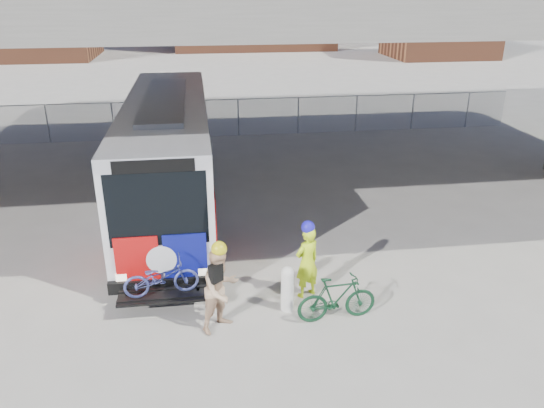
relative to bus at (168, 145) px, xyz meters
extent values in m
plane|color=#9E9991|center=(2.00, -3.45, -2.11)|extent=(160.00, 160.00, 0.00)
cube|color=silver|center=(0.00, -0.03, -0.16)|extent=(2.55, 12.00, 3.20)
cube|color=black|center=(0.00, 0.47, 0.48)|extent=(2.61, 11.00, 1.28)
cube|color=black|center=(0.00, -5.98, 0.22)|extent=(2.24, 0.12, 1.76)
cube|color=black|center=(0.00, -5.98, 1.25)|extent=(1.78, 0.12, 0.30)
cube|color=black|center=(0.00, -6.08, -1.66)|extent=(2.55, 0.20, 0.30)
cube|color=#B80E0E|center=(-0.55, -6.05, -1.01)|extent=(1.00, 0.08, 1.20)
cube|color=navy|center=(0.55, -6.05, -1.01)|extent=(1.00, 0.08, 1.20)
cylinder|color=silver|center=(0.00, -6.07, -1.01)|extent=(0.70, 0.06, 0.70)
cube|color=gray|center=(0.00, -0.03, 1.51)|extent=(1.28, 7.20, 0.14)
cube|color=black|center=(0.00, -6.58, -1.66)|extent=(2.00, 0.70, 0.06)
cylinder|color=black|center=(-1.16, -4.43, -1.61)|extent=(0.30, 1.00, 1.00)
cylinder|color=black|center=(1.15, -4.43, -1.61)|extent=(0.30, 1.00, 1.00)
cylinder|color=black|center=(-1.16, 4.17, -1.61)|extent=(0.30, 1.00, 1.00)
cylinder|color=black|center=(1.15, 4.17, -1.61)|extent=(0.30, 1.00, 1.00)
cube|color=#B80E0E|center=(-1.31, -3.83, -0.81)|extent=(0.06, 2.60, 1.70)
cube|color=navy|center=(-1.31, -2.23, -0.81)|extent=(0.06, 1.40, 1.70)
cube|color=#B80E0E|center=(1.30, -3.83, -0.81)|extent=(0.06, 2.60, 1.70)
cube|color=navy|center=(1.30, -2.23, -0.81)|extent=(0.06, 1.40, 1.70)
imported|color=#40498D|center=(0.00, -6.58, -1.19)|extent=(1.73, 0.80, 0.88)
cylinder|color=gray|center=(-6.00, 8.55, -1.21)|extent=(0.06, 0.06, 1.80)
cylinder|color=gray|center=(-2.00, 8.55, -1.21)|extent=(0.06, 0.06, 1.80)
cylinder|color=gray|center=(2.00, 8.55, -1.21)|extent=(0.06, 0.06, 1.80)
cylinder|color=gray|center=(6.00, 8.55, -1.21)|extent=(0.06, 0.06, 1.80)
cylinder|color=gray|center=(10.00, 8.55, -1.21)|extent=(0.06, 0.06, 1.80)
cylinder|color=gray|center=(14.00, 8.55, -1.21)|extent=(0.06, 0.06, 1.80)
plane|color=gray|center=(2.00, 8.55, -1.21)|extent=(30.00, 0.00, 30.00)
cube|color=gray|center=(2.00, 8.55, -0.29)|extent=(30.00, 0.05, 0.04)
cube|color=brown|center=(-16.00, 41.55, 2.89)|extent=(14.00, 10.00, 10.00)
cube|color=brown|center=(26.00, 36.55, 1.89)|extent=(10.00, 8.00, 8.00)
cylinder|color=white|center=(2.83, -6.87, -1.62)|extent=(0.29, 0.29, 0.97)
sphere|color=white|center=(2.83, -6.87, -1.14)|extent=(0.29, 0.29, 0.29)
imported|color=#D7FF1A|center=(3.39, -6.33, -1.21)|extent=(0.78, 0.68, 1.80)
sphere|color=#1E18D0|center=(3.39, -6.33, -0.29)|extent=(0.31, 0.31, 0.31)
imported|color=#D5AD88|center=(1.30, -7.34, -1.15)|extent=(1.18, 1.14, 1.91)
sphere|color=yellow|center=(1.30, -7.34, -0.18)|extent=(0.33, 0.33, 0.33)
cube|color=black|center=(1.21, -7.50, -0.65)|extent=(0.32, 0.30, 0.40)
imported|color=#123A22|center=(3.85, -7.41, -1.56)|extent=(1.85, 0.64, 1.09)
camera|label=1|loc=(1.00, -17.15, 4.89)|focal=35.00mm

